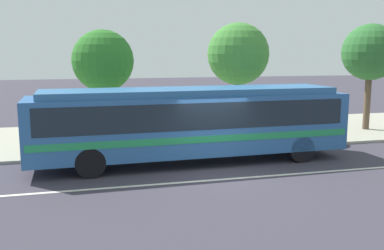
{
  "coord_description": "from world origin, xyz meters",
  "views": [
    {
      "loc": [
        -4.43,
        -13.68,
        4.01
      ],
      "look_at": [
        -0.26,
        2.35,
        1.3
      ],
      "focal_mm": 40.5,
      "sensor_mm": 36.0,
      "label": 1
    }
  ],
  "objects_px": {
    "pedestrian_waiting_near_sign": "(144,123)",
    "bus_stop_sign": "(271,110)",
    "transit_bus": "(191,120)",
    "street_tree_near_stop": "(103,62)",
    "street_tree_mid_block": "(238,55)",
    "street_tree_far_end": "(370,53)"
  },
  "relations": [
    {
      "from": "bus_stop_sign",
      "to": "street_tree_near_stop",
      "type": "relative_size",
      "value": 0.46
    },
    {
      "from": "transit_bus",
      "to": "street_tree_near_stop",
      "type": "height_order",
      "value": "street_tree_near_stop"
    },
    {
      "from": "bus_stop_sign",
      "to": "street_tree_mid_block",
      "type": "height_order",
      "value": "street_tree_mid_block"
    },
    {
      "from": "street_tree_far_end",
      "to": "pedestrian_waiting_near_sign",
      "type": "bearing_deg",
      "value": -172.84
    },
    {
      "from": "street_tree_near_stop",
      "to": "street_tree_mid_block",
      "type": "relative_size",
      "value": 0.92
    },
    {
      "from": "bus_stop_sign",
      "to": "transit_bus",
      "type": "bearing_deg",
      "value": -155.43
    },
    {
      "from": "street_tree_mid_block",
      "to": "street_tree_near_stop",
      "type": "bearing_deg",
      "value": -178.51
    },
    {
      "from": "street_tree_near_stop",
      "to": "street_tree_far_end",
      "type": "xyz_separation_m",
      "value": [
        13.45,
        -0.33,
        0.39
      ]
    },
    {
      "from": "pedestrian_waiting_near_sign",
      "to": "street_tree_near_stop",
      "type": "height_order",
      "value": "street_tree_near_stop"
    },
    {
      "from": "transit_bus",
      "to": "bus_stop_sign",
      "type": "bearing_deg",
      "value": 24.57
    },
    {
      "from": "street_tree_near_stop",
      "to": "street_tree_mid_block",
      "type": "bearing_deg",
      "value": 1.49
    },
    {
      "from": "street_tree_near_stop",
      "to": "bus_stop_sign",
      "type": "bearing_deg",
      "value": -19.98
    },
    {
      "from": "pedestrian_waiting_near_sign",
      "to": "street_tree_far_end",
      "type": "xyz_separation_m",
      "value": [
        11.92,
        1.5,
        2.94
      ]
    },
    {
      "from": "transit_bus",
      "to": "street_tree_near_stop",
      "type": "xyz_separation_m",
      "value": [
        -2.91,
        4.41,
        2.07
      ]
    },
    {
      "from": "bus_stop_sign",
      "to": "street_tree_far_end",
      "type": "bearing_deg",
      "value": 18.92
    },
    {
      "from": "transit_bus",
      "to": "street_tree_mid_block",
      "type": "relative_size",
      "value": 2.18
    },
    {
      "from": "pedestrian_waiting_near_sign",
      "to": "bus_stop_sign",
      "type": "xyz_separation_m",
      "value": [
        5.46,
        -0.72,
        0.44
      ]
    },
    {
      "from": "pedestrian_waiting_near_sign",
      "to": "street_tree_far_end",
      "type": "relative_size",
      "value": 0.32
    },
    {
      "from": "pedestrian_waiting_near_sign",
      "to": "bus_stop_sign",
      "type": "distance_m",
      "value": 5.53
    },
    {
      "from": "transit_bus",
      "to": "bus_stop_sign",
      "type": "height_order",
      "value": "transit_bus"
    },
    {
      "from": "street_tree_far_end",
      "to": "street_tree_near_stop",
      "type": "bearing_deg",
      "value": 178.6
    },
    {
      "from": "transit_bus",
      "to": "street_tree_near_stop",
      "type": "relative_size",
      "value": 2.36
    }
  ]
}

